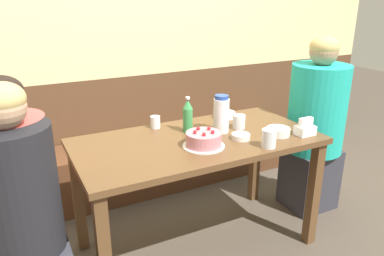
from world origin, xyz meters
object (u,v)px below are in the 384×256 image
Objects in this scene: birthday_cake at (204,140)px; bench_seat at (149,164)px; napkin_holder at (305,129)px; person_pale_blue_shirt at (23,225)px; soju_bottle at (188,115)px; bowl_soup_white at (225,115)px; glass_water_tall at (269,138)px; bowl_rice_small at (241,136)px; glass_shot_small at (155,122)px; glass_tumbler_short at (239,122)px; person_grey_tee at (315,126)px; water_pitcher at (221,114)px; person_teal_shirt at (22,214)px; bowl_side_dish at (278,131)px.

bench_seat is at bearing 88.48° from birthday_cake.
person_pale_blue_shirt is (-1.55, 0.02, -0.19)m from napkin_holder.
person_pale_blue_shirt is at bearing -160.73° from soju_bottle.
bench_seat is at bearing 120.90° from bowl_soup_white.
glass_water_tall reaches higher than bowl_soup_white.
bowl_rice_small is 0.54m from glass_shot_small.
glass_tumbler_short is 0.07× the size of person_grey_tee.
person_pale_blue_shirt is (-0.96, -1.04, 0.36)m from bench_seat.
water_pitcher reaches higher than napkin_holder.
bowl_rice_small is (-0.13, -0.38, -0.00)m from bowl_soup_white.
person_grey_tee reaches higher than person_teal_shirt.
water_pitcher is 2.05× the size of napkin_holder.
napkin_holder reaches higher than bowl_rice_small.
bench_seat is 10.93× the size of water_pitcher.
water_pitcher is 2.66× the size of glass_tumbler_short.
napkin_holder is (0.59, -1.06, 0.55)m from bench_seat.
napkin_holder reaches higher than glass_shot_small.
napkin_holder is (0.41, -0.27, -0.07)m from water_pitcher.
bowl_side_dish is at bearing -5.65° from birthday_cake.
person_grey_tee is (0.51, 0.21, -0.12)m from bowl_side_dish.
bowl_soup_white is 0.99× the size of bowl_side_dish.
water_pitcher is 0.81m from person_grey_tee.
glass_shot_small is at bearing 107.10° from birthday_cake.
person_pale_blue_shirt is at bearing -168.88° from glass_tumbler_short.
glass_tumbler_short is 0.67m from person_grey_tee.
soju_bottle reaches higher than glass_water_tall.
napkin_holder is 0.48m from person_grey_tee.
bowl_rice_small is 0.77m from person_grey_tee.
birthday_cake is at bearing 151.40° from glass_water_tall.
glass_water_tall is 1.27m from person_teal_shirt.
soju_bottle is 0.32m from glass_tumbler_short.
glass_water_tall is 1.33× the size of glass_shot_small.
bowl_rice_small is at bearing -0.17° from birthday_cake.
glass_shot_small is 0.92m from person_teal_shirt.
bowl_side_dish is 1.86× the size of glass_shot_small.
glass_water_tall is at bearing -8.59° from person_teal_shirt.
napkin_holder reaches higher than glass_water_tall.
glass_tumbler_short is (0.13, 0.00, -0.07)m from water_pitcher.
bench_seat is 1.28m from glass_water_tall.
bowl_side_dish is at bearing -2.70° from person_teal_shirt.
bowl_rice_small is 1.41× the size of glass_shot_small.
person_grey_tee is at bearing -11.99° from glass_shot_small.
glass_tumbler_short is 0.51m from glass_shot_small.
soju_bottle reaches higher than napkin_holder.
napkin_holder is at bearing -34.80° from glass_shot_small.
bowl_side_dish is (-0.14, 0.07, -0.02)m from napkin_holder.
glass_water_tall reaches higher than bowl_rice_small.
bowl_soup_white is at bearing 45.49° from birthday_cake.
napkin_holder is 1.10× the size of glass_water_tall.
soju_bottle is 2.55× the size of glass_tumbler_short.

